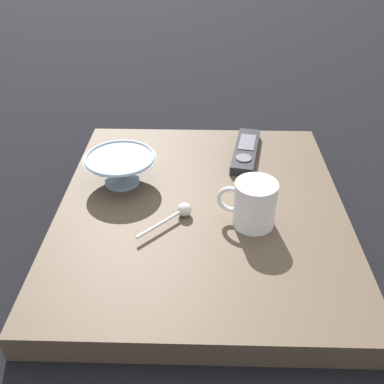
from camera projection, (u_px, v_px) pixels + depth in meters
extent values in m
plane|color=black|center=(200.00, 223.00, 0.90)|extent=(6.00, 6.00, 0.00)
cube|color=#4C3D2D|center=(200.00, 214.00, 0.89)|extent=(0.65, 0.56, 0.05)
cylinder|color=#8C9EAD|center=(121.00, 181.00, 0.94)|extent=(0.07, 0.07, 0.01)
cone|color=#8C9EAD|center=(120.00, 169.00, 0.92)|extent=(0.15, 0.15, 0.05)
torus|color=#8C9EAD|center=(119.00, 158.00, 0.90)|extent=(0.15, 0.15, 0.01)
cylinder|color=white|center=(254.00, 204.00, 0.80)|extent=(0.08, 0.08, 0.09)
torus|color=white|center=(230.00, 199.00, 0.81)|extent=(0.02, 0.06, 0.06)
cylinder|color=silver|center=(159.00, 224.00, 0.80)|extent=(0.08, 0.08, 0.01)
sphere|color=silver|center=(183.00, 209.00, 0.84)|extent=(0.03, 0.03, 0.03)
cube|color=black|center=(245.00, 151.00, 1.03)|extent=(0.20, 0.08, 0.02)
cylinder|color=#4C4C54|center=(243.00, 158.00, 0.98)|extent=(0.04, 0.04, 0.00)
cube|color=#4C4C54|center=(246.00, 142.00, 1.04)|extent=(0.08, 0.05, 0.00)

